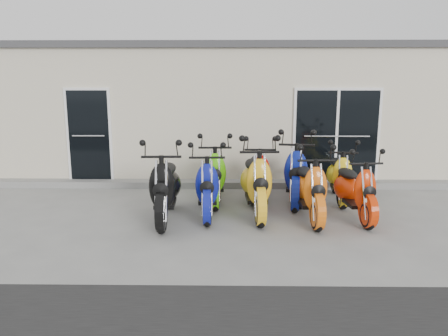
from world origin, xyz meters
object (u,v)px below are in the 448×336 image
(scooter_front_blue, at_px, (208,177))
(scooter_back_red, at_px, (259,167))
(scooter_front_red, at_px, (355,182))
(scooter_back_blue, at_px, (296,165))
(scooter_front_orange_a, at_px, (256,174))
(scooter_back_green, at_px, (215,166))
(scooter_front_orange_b, at_px, (309,180))
(scooter_back_yellow, at_px, (340,169))
(scooter_front_black, at_px, (165,178))

(scooter_front_blue, height_order, scooter_back_red, scooter_front_blue)
(scooter_front_red, distance_m, scooter_back_blue, 1.38)
(scooter_front_blue, bearing_deg, scooter_back_blue, 23.89)
(scooter_front_orange_a, distance_m, scooter_back_red, 0.95)
(scooter_back_blue, bearing_deg, scooter_back_green, -173.72)
(scooter_front_orange_b, height_order, scooter_back_green, scooter_back_green)
(scooter_back_green, xyz_separation_m, scooter_back_yellow, (2.58, 0.10, -0.07))
(scooter_front_orange_a, height_order, scooter_front_orange_b, scooter_front_orange_a)
(scooter_front_blue, bearing_deg, scooter_front_orange_b, -9.17)
(scooter_front_orange_a, relative_size, scooter_back_red, 1.10)
(scooter_front_blue, distance_m, scooter_back_yellow, 2.87)
(scooter_back_green, bearing_deg, scooter_back_blue, -4.04)
(scooter_back_red, distance_m, scooter_back_yellow, 1.68)
(scooter_back_green, distance_m, scooter_back_yellow, 2.58)
(scooter_front_orange_b, distance_m, scooter_back_red, 1.44)
(scooter_front_orange_b, bearing_deg, scooter_front_orange_a, 161.86)
(scooter_front_red, xyz_separation_m, scooter_back_green, (-2.58, 1.08, 0.07))
(scooter_front_orange_b, bearing_deg, scooter_back_blue, 90.14)
(scooter_back_blue, bearing_deg, scooter_front_orange_a, -127.29)
(scooter_front_blue, distance_m, scooter_front_red, 2.69)
(scooter_back_yellow, bearing_deg, scooter_back_green, -171.35)
(scooter_front_orange_b, bearing_deg, scooter_back_yellow, 51.68)
(scooter_front_red, distance_m, scooter_back_green, 2.79)
(scooter_front_orange_a, relative_size, scooter_front_red, 1.16)
(scooter_back_yellow, bearing_deg, scooter_front_blue, -152.89)
(scooter_back_green, bearing_deg, scooter_front_orange_a, -50.74)
(scooter_front_blue, xyz_separation_m, scooter_back_red, (1.00, 0.95, -0.01))
(scooter_front_blue, xyz_separation_m, scooter_front_orange_a, (0.90, 0.01, 0.06))
(scooter_front_red, xyz_separation_m, scooter_back_yellow, (0.00, 1.17, -0.01))
(scooter_front_black, distance_m, scooter_back_blue, 2.76)
(scooter_back_green, xyz_separation_m, scooter_back_blue, (1.65, -0.06, 0.04))
(scooter_front_blue, relative_size, scooter_front_red, 1.07)
(scooter_back_red, bearing_deg, scooter_front_red, -33.08)
(scooter_front_red, xyz_separation_m, scooter_back_red, (-1.68, 1.12, 0.04))
(scooter_front_black, height_order, scooter_back_red, scooter_front_black)
(scooter_front_black, bearing_deg, scooter_front_orange_a, 8.62)
(scooter_back_blue, bearing_deg, scooter_front_blue, -145.73)
(scooter_front_orange_a, bearing_deg, scooter_front_black, -171.77)
(scooter_front_orange_b, xyz_separation_m, scooter_back_red, (-0.82, 1.18, -0.01))
(scooter_front_orange_b, xyz_separation_m, scooter_back_yellow, (0.86, 1.24, -0.05))
(scooter_front_red, xyz_separation_m, scooter_back_blue, (-0.93, 1.02, 0.11))
(scooter_front_orange_a, distance_m, scooter_back_blue, 1.20)
(scooter_front_blue, relative_size, scooter_back_red, 1.01)
(scooter_front_black, relative_size, scooter_back_red, 1.08)
(scooter_front_red, relative_size, scooter_back_blue, 0.86)
(scooter_front_black, xyz_separation_m, scooter_front_blue, (0.74, 0.31, -0.04))
(scooter_back_blue, bearing_deg, scooter_back_red, -179.18)
(scooter_front_orange_a, relative_size, scooter_back_yellow, 1.17)
(scooter_front_orange_b, height_order, scooter_back_red, scooter_front_orange_b)
(scooter_front_black, relative_size, scooter_front_orange_b, 1.06)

